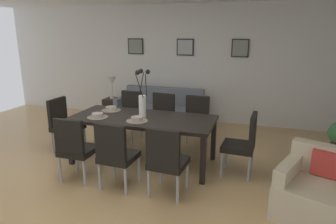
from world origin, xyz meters
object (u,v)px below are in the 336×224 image
object	(u,v)px
framed_picture_left	(136,46)
framed_picture_right	(240,48)
dining_chair_mid_right	(195,120)
bowl_near_left	(97,115)
dining_chair_mid_left	(166,159)
framed_picture_center	(185,47)
dining_table	(143,121)
table_lamp	(112,82)
dining_chair_near_right	(129,113)
dining_chair_far_right	(161,116)
sofa	(160,113)
dining_chair_head_east	(244,142)
bowl_far_left	(137,118)
centerpiece_vase	(142,99)
armchair	(319,192)
dining_chair_near_left	(75,146)
dining_chair_far_left	(116,153)
side_table	(113,109)
dining_chair_head_west	(64,122)
bowl_near_right	(111,108)

from	to	relation	value
framed_picture_left	framed_picture_right	world-z (taller)	framed_picture_right
dining_chair_mid_right	bowl_near_left	distance (m)	1.71
dining_chair_mid_left	framed_picture_center	world-z (taller)	framed_picture_center
framed_picture_left	framed_picture_center	xyz separation A→B (m)	(1.20, -0.00, 0.00)
dining_table	table_lamp	bearing A→B (deg)	128.80
dining_chair_near_right	dining_chair_far_right	world-z (taller)	same
dining_chair_near_right	sofa	distance (m)	1.07
dining_chair_head_east	sofa	xyz separation A→B (m)	(-1.91, 1.89, -0.23)
framed_picture_left	framed_picture_right	size ratio (longest dim) A/B	1.00
bowl_far_left	sofa	size ratio (longest dim) A/B	0.09
dining_table	centerpiece_vase	world-z (taller)	centerpiece_vase
armchair	framed_picture_left	size ratio (longest dim) A/B	2.70
dining_chair_head_east	dining_chair_near_left	bearing A→B (deg)	-157.70
centerpiece_vase	armchair	xyz separation A→B (m)	(2.42, -0.73, -0.74)
dining_chair_far_left	framed_picture_left	xyz separation A→B (m)	(-1.19, 3.41, 1.16)
armchair	framed_picture_center	xyz separation A→B (m)	(-2.42, 3.25, 1.39)
side_table	centerpiece_vase	bearing A→B (deg)	-51.16
bowl_near_left	framed_picture_left	bearing A→B (deg)	101.16
dining_chair_head_east	framed_picture_center	size ratio (longest dim) A/B	2.38
dining_chair_near_left	centerpiece_vase	xyz separation A→B (m)	(0.64, 0.87, 0.51)
dining_chair_mid_left	dining_chair_head_west	distance (m)	2.33
sofa	bowl_near_left	bearing A→B (deg)	-97.43
bowl_far_left	dining_chair_head_east	bearing A→B (deg)	8.85
framed_picture_left	dining_chair_near_right	bearing A→B (deg)	-71.20
dining_chair_mid_right	bowl_far_left	world-z (taller)	dining_chair_mid_right
dining_chair_head_east	centerpiece_vase	bearing A→B (deg)	-179.26
dining_chair_far_left	dining_chair_head_east	size ratio (longest dim) A/B	1.00
dining_table	framed_picture_center	bearing A→B (deg)	90.00
dining_chair_far_right	dining_chair_head_west	distance (m)	1.71
dining_chair_far_left	dining_chair_far_right	distance (m)	1.78
dining_chair_mid_right	bowl_near_left	bearing A→B (deg)	-140.19
dining_table	sofa	world-z (taller)	sofa
side_table	framed_picture_left	distance (m)	1.57
dining_chair_far_right	bowl_far_left	bearing A→B (deg)	-89.87
dining_chair_near_left	bowl_near_left	bearing A→B (deg)	91.90
dining_chair_head_west	sofa	xyz separation A→B (m)	(1.10, 1.88, -0.23)
dining_chair_mid_left	centerpiece_vase	xyz separation A→B (m)	(-0.67, 0.88, 0.51)
side_table	table_lamp	xyz separation A→B (m)	(-0.00, 0.00, 0.63)
dining_chair_head_east	framed_picture_center	xyz separation A→B (m)	(-1.53, 2.50, 1.16)
dining_chair_mid_left	bowl_near_left	world-z (taller)	dining_chair_mid_left
dining_table	dining_chair_mid_right	distance (m)	1.09
side_table	dining_chair_far_left	bearing A→B (deg)	-61.41
bowl_near_right	armchair	bearing A→B (deg)	-17.08
dining_chair_near_left	dining_chair_mid_right	xyz separation A→B (m)	(1.28, 1.73, 0.00)
dining_chair_mid_right	dining_chair_head_west	size ratio (longest dim) A/B	1.00
centerpiece_vase	dining_chair_head_west	bearing A→B (deg)	178.86
dining_chair_near_left	dining_chair_far_left	world-z (taller)	same
side_table	framed_picture_center	size ratio (longest dim) A/B	1.35
sofa	side_table	size ratio (longest dim) A/B	3.47
dining_chair_mid_right	dining_table	bearing A→B (deg)	-126.43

